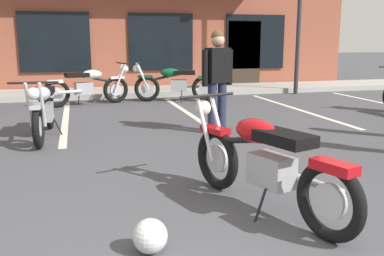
# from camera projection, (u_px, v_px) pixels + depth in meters

# --- Properties ---
(ground_plane) EXTENTS (80.00, 80.00, 0.00)m
(ground_plane) POSITION_uv_depth(u_px,v_px,m) (166.00, 168.00, 5.25)
(ground_plane) COLOR #47474C
(sidewalk_kerb) EXTENTS (22.00, 1.80, 0.14)m
(sidewalk_kerb) POSITION_uv_depth(u_px,v_px,m) (114.00, 92.00, 12.15)
(sidewalk_kerb) COLOR #A8A59E
(sidewalk_kerb) RESTS_ON ground_plane
(brick_storefront_building) EXTENTS (15.41, 6.54, 4.07)m
(brick_storefront_building) POSITION_uv_depth(u_px,v_px,m) (103.00, 25.00, 15.28)
(brick_storefront_building) COLOR brown
(brick_storefront_building) RESTS_ON ground_plane
(painted_stall_lines) EXTENTS (12.57, 4.80, 0.01)m
(painted_stall_lines) POSITION_uv_depth(u_px,v_px,m) (129.00, 116.00, 8.76)
(painted_stall_lines) COLOR silver
(painted_stall_lines) RESTS_ON ground_plane
(motorcycle_foreground_classic) EXTENTS (1.00, 2.04, 0.98)m
(motorcycle_foreground_classic) POSITION_uv_depth(u_px,v_px,m) (264.00, 161.00, 3.88)
(motorcycle_foreground_classic) COLOR black
(motorcycle_foreground_classic) RESTS_ON ground_plane
(motorcycle_red_sportbike) EXTENTS (2.07, 0.84, 0.98)m
(motorcycle_red_sportbike) POSITION_uv_depth(u_px,v_px,m) (175.00, 83.00, 10.80)
(motorcycle_red_sportbike) COLOR black
(motorcycle_red_sportbike) RESTS_ON ground_plane
(motorcycle_black_cruiser) EXTENTS (0.66, 2.11, 0.98)m
(motorcycle_black_cruiser) POSITION_uv_depth(u_px,v_px,m) (44.00, 109.00, 6.77)
(motorcycle_black_cruiser) COLOR black
(motorcycle_black_cruiser) RESTS_ON ground_plane
(motorcycle_silver_naked) EXTENTS (2.06, 0.95, 0.98)m
(motorcycle_silver_naked) POSITION_uv_depth(u_px,v_px,m) (88.00, 86.00, 10.18)
(motorcycle_silver_naked) COLOR black
(motorcycle_silver_naked) RESTS_ON ground_plane
(person_in_shorts_foreground) EXTENTS (0.60, 0.36, 1.68)m
(person_in_shorts_foreground) POSITION_uv_depth(u_px,v_px,m) (217.00, 76.00, 7.06)
(person_in_shorts_foreground) COLOR black
(person_in_shorts_foreground) RESTS_ON ground_plane
(helmet_on_pavement) EXTENTS (0.26, 0.26, 0.26)m
(helmet_on_pavement) POSITION_uv_depth(u_px,v_px,m) (150.00, 236.00, 3.15)
(helmet_on_pavement) COLOR silver
(helmet_on_pavement) RESTS_ON ground_plane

